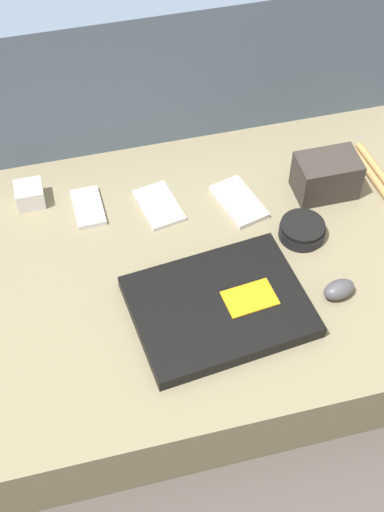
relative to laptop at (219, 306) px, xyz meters
The scene contains 11 objects.
ground_plane 0.20m from the laptop, 99.77° to the left, with size 8.00×8.00×0.00m, color #4C4742.
couch_seat 0.15m from the laptop, 99.77° to the left, with size 1.09×0.68×0.15m.
couch_backrest 0.56m from the laptop, 92.08° to the left, with size 1.09×0.20×0.45m.
laptop is the anchor object (origin of this frame).
computer_mouse 0.22m from the laptop, ahead, with size 0.07×0.05×0.03m.
speaker_puck 0.24m from the laptop, 33.24° to the left, with size 0.09×0.09×0.03m.
phone_silver 0.35m from the laptop, 121.90° to the left, with size 0.06×0.10×0.01m.
phone_black 0.28m from the laptop, 100.26° to the left, with size 0.09×0.12×0.01m.
phone_small 0.26m from the laptop, 65.99° to the left, with size 0.10×0.14×0.01m.
camera_pouch 0.37m from the laptop, 39.45° to the left, with size 0.12×0.08×0.08m.
charger_brick 0.46m from the laptop, 130.28° to the left, with size 0.05×0.05×0.04m.
Camera 1 is at (-0.20, -0.81, 1.18)m, focal length 50.00 mm.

